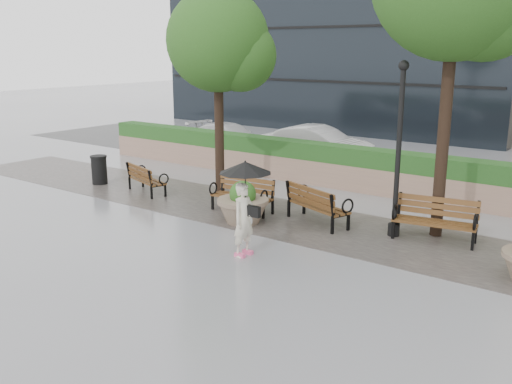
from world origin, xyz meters
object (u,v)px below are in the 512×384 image
Objects in this scene: bench_1 at (242,202)px; car_left at (230,138)px; trash_bin at (99,171)px; car_right at (318,145)px; bench_0 at (147,185)px; bench_2 at (317,213)px; planter_left at (243,207)px; lamppost at (398,162)px; pedestrian at (245,199)px; bench_3 at (434,229)px.

bench_1 is 0.43× the size of car_left.
car_right reaches higher than trash_bin.
bench_1 is 5.83m from trash_bin.
bench_2 reaches higher than bench_0.
planter_left is 0.32× the size of lamppost.
bench_1 is at bearing -167.53° from car_right.
bench_2 is at bearing -159.06° from bench_0.
car_left is at bearing 147.61° from lamppost.
pedestrian is (1.47, -1.83, 0.82)m from planter_left.
bench_0 is at bearing 177.28° from bench_1.
lamppost is (1.97, 0.25, 1.52)m from bench_2.
bench_2 is (5.87, 0.39, 0.03)m from bench_0.
car_right is at bearing -84.25° from car_left.
bench_3 is at bearing 11.43° from lamppost.
car_right is at bearing -87.17° from bench_0.
bench_1 is at bearing 1.71° from trash_bin.
pedestrian is at bearing -123.37° from lamppost.
car_right is (4.38, 0.02, 0.12)m from car_left.
lamppost is at bearing 3.06° from bench_1.
lamppost is at bearing 20.42° from planter_left.
bench_2 is 3.06m from pedestrian.
trash_bin is at bearing 174.59° from planter_left.
bench_2 is 2.92m from bench_3.
bench_3 is 4.58m from pedestrian.
trash_bin is at bearing 76.96° from pedestrian.
bench_1 is 4.48m from lamppost.
trash_bin is at bearing 149.41° from car_right.
bench_1 is 2.22m from bench_2.
lamppost reaches higher than bench_0.
bench_0 is at bearing 175.85° from bench_3.
bench_3 is at bearing 3.80° from bench_1.
trash_bin is (-6.46, 0.61, 0.02)m from planter_left.
bench_0 is at bearing 163.80° from car_right.
bench_3 is (8.75, 0.82, 0.04)m from bench_0.
lamppost is at bearing -139.61° from car_right.
lamppost is at bearing -116.95° from car_left.
bench_0 is 8.02m from lamppost.
bench_0 is 5.88m from bench_2.
bench_0 is 2.17m from trash_bin.
bench_2 is 0.47× the size of car_left.
bench_2 is at bearing -151.43° from car_right.
bench_1 is 7.38m from car_right.
trash_bin is 10.12m from lamppost.
car_right reaches higher than bench_3.
bench_3 is at bearing -157.49° from bench_0.
trash_bin is at bearing 175.20° from bench_3.
bench_3 reaches higher than bench_1.
planter_left reaches higher than trash_bin.
bench_3 is 1.78m from lamppost.
trash_bin is (-2.16, -0.08, 0.19)m from bench_0.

